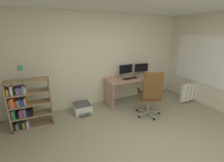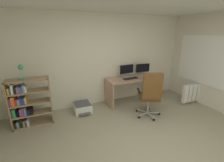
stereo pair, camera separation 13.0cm
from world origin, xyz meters
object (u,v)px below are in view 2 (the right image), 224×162
at_px(office_chair, 150,93).
at_px(radiator, 195,92).
at_px(monitor_secondary, 143,68).
at_px(desk_lamp, 21,69).
at_px(printer, 82,107).
at_px(bookshelf, 26,104).
at_px(monitor_main, 126,70).
at_px(computer_mouse, 136,78).
at_px(desk, 133,84).
at_px(keyboard, 129,79).

relative_size(office_chair, radiator, 1.23).
height_order(office_chair, radiator, office_chair).
height_order(monitor_secondary, desk_lamp, desk_lamp).
bearing_deg(printer, bookshelf, -173.77).
distance_m(monitor_main, desk_lamp, 2.68).
xyz_separation_m(bookshelf, radiator, (4.45, -0.62, -0.21)).
bearing_deg(radiator, computer_mouse, 155.82).
bearing_deg(printer, radiator, -13.31).
xyz_separation_m(desk, radiator, (1.67, -0.80, -0.24)).
xyz_separation_m(computer_mouse, radiator, (1.62, -0.73, -0.45)).
bearing_deg(computer_mouse, bookshelf, 171.34).
distance_m(monitor_secondary, desk_lamp, 3.25).
height_order(monitor_main, desk_lamp, desk_lamp).
bearing_deg(keyboard, radiator, -25.42).
relative_size(bookshelf, printer, 2.06).
height_order(desk, monitor_main, monitor_main).
relative_size(monitor_secondary, bookshelf, 0.41).
relative_size(monitor_secondary, keyboard, 1.30).
bearing_deg(desk_lamp, printer, 6.27).
distance_m(keyboard, computer_mouse, 0.23).
relative_size(monitor_secondary, office_chair, 0.38).
xyz_separation_m(computer_mouse, bookshelf, (-2.83, -0.10, -0.24)).
bearing_deg(radiator, keyboard, 158.40).
relative_size(computer_mouse, radiator, 0.10).
bearing_deg(computer_mouse, monitor_main, 115.98).
bearing_deg(office_chair, monitor_secondary, 64.29).
height_order(bookshelf, radiator, bookshelf).
height_order(computer_mouse, office_chair, office_chair).
xyz_separation_m(monitor_main, keyboard, (-0.04, -0.24, -0.21)).
bearing_deg(printer, desk, 1.48).
xyz_separation_m(desk_lamp, radiator, (4.44, -0.62, -0.99)).
height_order(computer_mouse, printer, computer_mouse).
distance_m(printer, radiator, 3.31).
bearing_deg(monitor_secondary, radiator, -38.24).
bearing_deg(monitor_secondary, keyboard, -158.58).
distance_m(monitor_main, keyboard, 0.32).
distance_m(monitor_secondary, keyboard, 0.69).
distance_m(keyboard, radiator, 2.04).
height_order(keyboard, office_chair, office_chair).
distance_m(computer_mouse, office_chair, 0.93).
bearing_deg(desk, bookshelf, -176.39).
bearing_deg(bookshelf, printer, 6.23).
bearing_deg(bookshelf, radiator, -7.99).
relative_size(desk, computer_mouse, 15.50).
relative_size(computer_mouse, printer, 0.19).
height_order(desk, desk_lamp, desk_lamp).
bearing_deg(radiator, monitor_main, 151.67).
xyz_separation_m(monitor_secondary, bookshelf, (-3.22, -0.35, -0.42)).
bearing_deg(monitor_secondary, monitor_main, -180.00).
distance_m(computer_mouse, bookshelf, 2.84).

